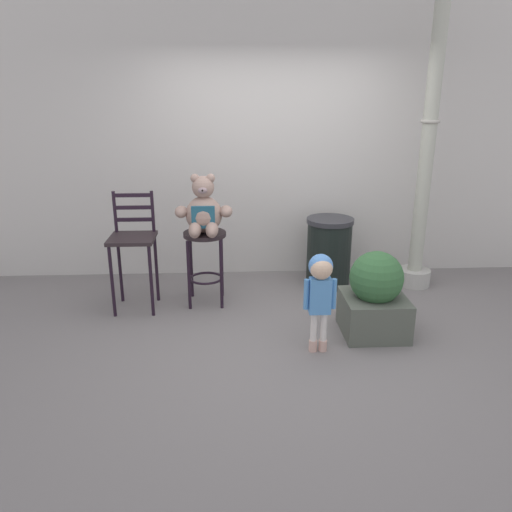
{
  "coord_description": "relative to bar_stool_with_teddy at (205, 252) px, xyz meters",
  "views": [
    {
      "loc": [
        -0.43,
        -3.96,
        2.06
      ],
      "look_at": [
        -0.21,
        0.34,
        0.63
      ],
      "focal_mm": 35.17,
      "sensor_mm": 36.0,
      "label": 1
    }
  ],
  "objects": [
    {
      "name": "child_walking",
      "position": [
        0.96,
        -1.05,
        0.07
      ],
      "size": [
        0.26,
        0.21,
        0.83
      ],
      "rotation": [
        0.0,
        0.0,
        0.32
      ],
      "color": "#CEA395",
      "rests_on": "ground_plane"
    },
    {
      "name": "bar_chair_empty",
      "position": [
        -0.68,
        -0.08,
        0.13
      ],
      "size": [
        0.43,
        0.43,
        1.14
      ],
      "color": "black",
      "rests_on": "ground_plane"
    },
    {
      "name": "lamppost",
      "position": [
        2.27,
        0.36,
        0.69
      ],
      "size": [
        0.35,
        0.35,
        3.05
      ],
      "color": "#AAA8A2",
      "rests_on": "ground_plane"
    },
    {
      "name": "trash_bin",
      "position": [
        1.32,
        0.42,
        -0.15
      ],
      "size": [
        0.5,
        0.5,
        0.76
      ],
      "color": "black",
      "rests_on": "ground_plane"
    },
    {
      "name": "planter_with_shrub",
      "position": [
        1.5,
        -0.76,
        -0.19
      ],
      "size": [
        0.55,
        0.55,
        0.75
      ],
      "color": "#50554B",
      "rests_on": "ground_plane"
    },
    {
      "name": "bar_stool_with_teddy",
      "position": [
        0.0,
        0.0,
        0.0
      ],
      "size": [
        0.42,
        0.42,
        0.74
      ],
      "color": "black",
      "rests_on": "ground_plane"
    },
    {
      "name": "ground_plane",
      "position": [
        0.69,
        -0.76,
        -0.53
      ],
      "size": [
        24.0,
        24.0,
        0.0
      ],
      "primitive_type": "plane",
      "color": "slate"
    },
    {
      "name": "teddy_bear",
      "position": [
        0.0,
        -0.03,
        0.41
      ],
      "size": [
        0.55,
        0.49,
        0.57
      ],
      "color": "gray",
      "rests_on": "bar_stool_with_teddy"
    },
    {
      "name": "building_wall",
      "position": [
        0.69,
        1.01,
        1.46
      ],
      "size": [
        7.57,
        0.3,
        3.99
      ],
      "primitive_type": "cube",
      "color": "beige",
      "rests_on": "ground_plane"
    }
  ]
}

